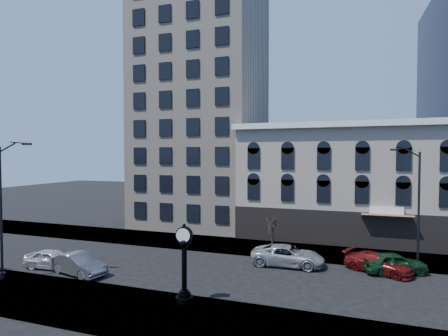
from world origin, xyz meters
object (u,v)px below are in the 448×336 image
(car_near_a, at_px, (52,259))
(car_near_b, at_px, (79,264))
(street_lamp_near, at_px, (11,173))
(street_clock, at_px, (184,266))

(car_near_a, height_order, car_near_b, car_near_b)
(car_near_a, bearing_deg, street_lamp_near, 163.50)
(street_clock, xyz_separation_m, car_near_a, (-12.99, 2.68, -1.54))
(street_clock, relative_size, car_near_a, 1.09)
(car_near_a, relative_size, car_near_b, 0.91)
(street_clock, bearing_deg, car_near_a, 162.04)
(street_clock, distance_m, street_lamp_near, 14.69)
(street_clock, bearing_deg, street_lamp_near, 175.06)
(street_clock, height_order, street_lamp_near, street_lamp_near)
(car_near_a, xyz_separation_m, car_near_b, (3.11, -0.52, 0.05))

